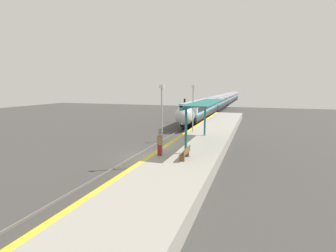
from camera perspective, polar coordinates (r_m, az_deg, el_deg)
name	(u,v)px	position (r m, az deg, el deg)	size (l,w,h in m)	color
ground_plane	(144,157)	(23.71, -5.32, -6.69)	(120.00, 120.00, 0.00)	#423F3D
rail_left	(136,155)	(23.99, -6.90, -6.35)	(0.08, 90.00, 0.15)	slate
rail_right	(151,157)	(23.42, -3.70, -6.68)	(0.08, 90.00, 0.15)	slate
train	(223,100)	(78.67, 11.86, 5.52)	(2.81, 89.84, 3.72)	black
platform_right	(190,155)	(22.23, 4.89, -6.35)	(5.12, 64.00, 1.05)	#9E998E
platform_bench	(186,153)	(19.08, 3.85, -5.78)	(0.44, 1.75, 0.89)	brown
person_waiting	(160,144)	(19.84, -1.84, -3.93)	(0.36, 0.23, 1.74)	maroon
railway_signal	(185,108)	(45.93, 3.63, 4.00)	(0.28, 0.28, 4.09)	#59595E
lamppost_near	(162,115)	(20.11, -1.35, 2.46)	(0.36, 0.20, 5.34)	#9E9EA3
lamppost_mid	(193,105)	(30.07, 5.47, 4.51)	(0.36, 0.20, 5.34)	#9E9EA3
station_canopy	(203,104)	(23.95, 7.72, 4.66)	(2.02, 10.88, 3.85)	#1E6B66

